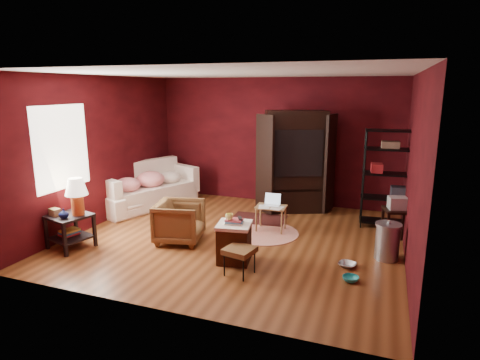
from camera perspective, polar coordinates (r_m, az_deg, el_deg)
The scene contains 18 objects.
room at distance 6.73m, azimuth -0.95°, elevation 2.99°, with size 5.54×5.04×2.84m.
sofa at distance 8.97m, azimuth -12.99°, elevation -1.17°, with size 2.20×0.64×0.86m, color white.
armchair at distance 6.91m, azimuth -8.59°, elevation -5.60°, with size 0.75×0.70×0.77m, color black.
pet_bowl_steel at distance 6.18m, azimuth 15.06°, elevation -10.77°, with size 0.25×0.06×0.25m, color #A9ABB0.
pet_bowl_turquoise at distance 5.78m, azimuth 15.50°, elevation -12.71°, with size 0.22×0.07×0.22m, color #28B6BA.
vase at distance 6.91m, azimuth -23.79°, elevation -4.41°, with size 0.15×0.16×0.15m, color #0C133E.
mug at distance 5.93m, azimuth -1.52°, elevation -5.14°, with size 0.12×0.09×0.12m, color #F1E776.
side_table at distance 7.02m, azimuth -22.64°, elevation -3.49°, with size 0.73×0.73×1.17m.
sofa_cushions at distance 9.01m, azimuth -13.02°, elevation -1.02°, with size 1.61×2.31×0.90m.
hamper at distance 6.09m, azimuth -0.82°, elevation -8.77°, with size 0.57×0.57×0.69m.
footstool at distance 5.67m, azimuth -0.06°, elevation -10.13°, with size 0.46×0.46×0.40m.
rug_round at distance 7.34m, azimuth 3.39°, elevation -7.50°, with size 1.64×1.64×0.01m.
rug_oriental at distance 8.06m, azimuth 2.69°, elevation -5.52°, with size 1.11×0.79×0.01m.
laptop_desk at distance 7.35m, azimuth 4.45°, elevation -4.09°, with size 0.56×0.45×0.67m.
tv_armoire at distance 8.49m, azimuth 7.85°, elevation 2.89°, with size 1.54×1.25×2.12m.
wire_shelving at distance 7.88m, azimuth 20.38°, elevation 0.73°, with size 0.93×0.48×1.84m.
small_stand at distance 7.14m, azimuth 21.44°, elevation -3.87°, with size 0.50×0.50×0.82m.
trash_can at distance 6.58m, azimuth 20.23°, elevation -8.16°, with size 0.41×0.41×0.61m.
Camera 1 is at (2.34, -6.20, 2.57)m, focal length 30.00 mm.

